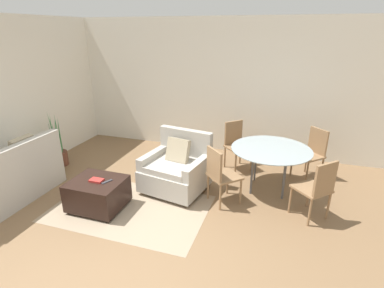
{
  "coord_description": "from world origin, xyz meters",
  "views": [
    {
      "loc": [
        1.71,
        -2.42,
        2.5
      ],
      "look_at": [
        0.29,
        1.92,
        0.75
      ],
      "focal_mm": 28.0,
      "sensor_mm": 36.0,
      "label": 1
    }
  ],
  "objects": [
    {
      "name": "wall_back",
      "position": [
        0.0,
        3.69,
        1.38
      ],
      "size": [
        12.0,
        0.06,
        2.75
      ],
      "color": "white",
      "rests_on": "ground_plane"
    },
    {
      "name": "couch",
      "position": [
        -2.27,
        0.54,
        0.33
      ],
      "size": [
        0.87,
        1.72,
        0.94
      ],
      "color": "#B2ADA3",
      "rests_on": "ground_plane"
    },
    {
      "name": "ground_plane",
      "position": [
        0.0,
        0.0,
        0.0
      ],
      "size": [
        20.0,
        20.0,
        0.0
      ],
      "primitive_type": "plane",
      "color": "brown"
    },
    {
      "name": "ottoman",
      "position": [
        -0.81,
        0.82,
        0.24
      ],
      "size": [
        0.75,
        0.66,
        0.45
      ],
      "color": "black",
      "rests_on": "ground_plane"
    },
    {
      "name": "tv_remote_primary",
      "position": [
        -0.64,
        0.83,
        0.46
      ],
      "size": [
        0.11,
        0.17,
        0.01
      ],
      "color": "#333338",
      "rests_on": "ottoman"
    },
    {
      "name": "book_stack",
      "position": [
        -0.8,
        0.81,
        0.47
      ],
      "size": [
        0.19,
        0.13,
        0.03
      ],
      "color": "#B72D28",
      "rests_on": "ottoman"
    },
    {
      "name": "armchair",
      "position": [
        0.09,
        1.71,
        0.36
      ],
      "size": [
        1.08,
        1.01,
        0.95
      ],
      "color": "#B2ADA3",
      "rests_on": "ground_plane"
    },
    {
      "name": "area_rug",
      "position": [
        -0.37,
        0.94,
        0.0
      ],
      "size": [
        2.27,
        1.46,
        0.01
      ],
      "color": "gray",
      "rests_on": "ground_plane"
    },
    {
      "name": "dining_chair_far_left",
      "position": [
        0.86,
        2.86,
        0.52
      ],
      "size": [
        0.59,
        0.59,
        0.9
      ],
      "color": "#93704C",
      "rests_on": "ground_plane"
    },
    {
      "name": "wall_left",
      "position": [
        -2.83,
        1.5,
        1.38
      ],
      "size": [
        0.06,
        12.0,
        2.75
      ],
      "color": "white",
      "rests_on": "ground_plane"
    },
    {
      "name": "dining_chair_near_right",
      "position": [
        2.21,
        1.51,
        0.52
      ],
      "size": [
        0.59,
        0.59,
        0.9
      ],
      "color": "#93704C",
      "rests_on": "ground_plane"
    },
    {
      "name": "dining_table",
      "position": [
        1.53,
        2.18,
        0.66
      ],
      "size": [
        1.27,
        1.27,
        0.72
      ],
      "color": "#99A8AD",
      "rests_on": "ground_plane"
    },
    {
      "name": "dining_chair_far_right",
      "position": [
        2.21,
        2.86,
        0.52
      ],
      "size": [
        0.59,
        0.59,
        0.9
      ],
      "color": "#93704C",
      "rests_on": "ground_plane"
    },
    {
      "name": "dining_chair_near_left",
      "position": [
        0.86,
        1.51,
        0.52
      ],
      "size": [
        0.59,
        0.59,
        0.9
      ],
      "color": "#93704C",
      "rests_on": "ground_plane"
    },
    {
      "name": "potted_plant",
      "position": [
        -2.46,
        1.88,
        0.26
      ],
      "size": [
        0.35,
        0.35,
        1.09
      ],
      "color": "brown",
      "rests_on": "ground_plane"
    }
  ]
}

